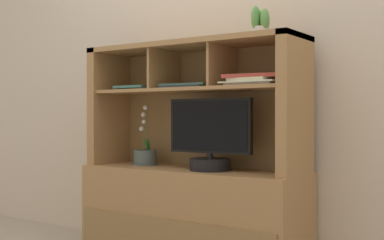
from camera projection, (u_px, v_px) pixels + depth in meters
name	position (u px, v px, depth m)	size (l,w,h in m)	color
back_wall	(215.00, 28.00, 3.23)	(6.00, 0.02, 2.80)	beige
media_console	(193.00, 192.00, 3.03)	(1.35, 0.48, 1.28)	#A07548
tv_monitor	(210.00, 141.00, 2.91)	(0.52, 0.23, 0.40)	black
potted_orchid	(145.00, 156.00, 3.24)	(0.17, 0.17, 0.37)	#495655
magazine_stack_left	(256.00, 80.00, 2.74)	(0.34, 0.26, 0.06)	beige
magazine_stack_centre	(189.00, 86.00, 3.03)	(0.31, 0.23, 0.03)	#2A2E39
magazine_stack_right	(139.00, 88.00, 3.24)	(0.24, 0.23, 0.02)	slate
potted_succulent	(260.00, 23.00, 2.78)	(0.11, 0.11, 0.16)	silver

